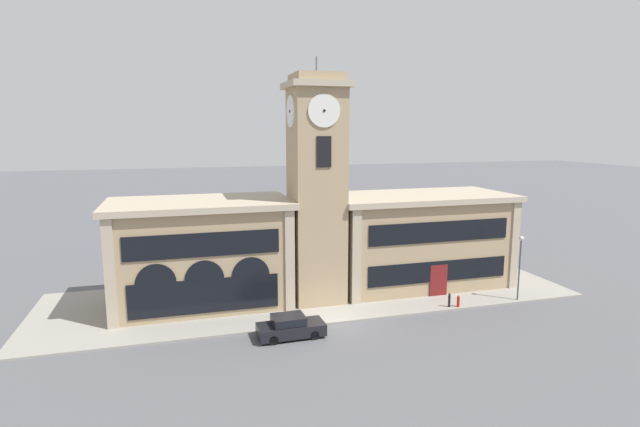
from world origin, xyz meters
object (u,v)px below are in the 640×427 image
object	(u,v)px
parked_car_near	(290,326)
fire_hydrant	(458,301)
street_lamp	(520,258)
bollard	(449,300)

from	to	relation	value
parked_car_near	fire_hydrant	world-z (taller)	parked_car_near
street_lamp	parked_car_near	bearing A→B (deg)	-174.87
street_lamp	fire_hydrant	size ratio (longest dim) A/B	5.83
parked_car_near	fire_hydrant	bearing A→B (deg)	5.63
street_lamp	bollard	xyz separation A→B (m)	(-5.94, 0.09, -2.87)
parked_car_near	fire_hydrant	size ratio (longest dim) A/B	5.00
bollard	fire_hydrant	bearing A→B (deg)	-15.65
parked_car_near	bollard	bearing A→B (deg)	6.80
street_lamp	fire_hydrant	world-z (taller)	street_lamp
parked_car_near	fire_hydrant	distance (m)	13.35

